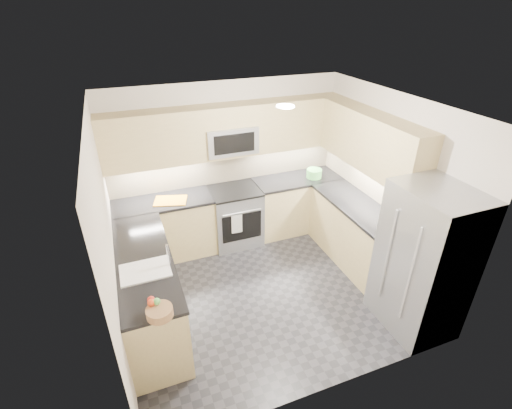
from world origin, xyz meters
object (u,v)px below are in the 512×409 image
at_px(microwave, 230,139).
at_px(fruit_basket, 160,312).
at_px(cutting_board, 171,201).
at_px(refrigerator, 424,262).
at_px(utensil_bowl, 314,173).
at_px(gas_range, 235,216).

relative_size(microwave, fruit_basket, 3.11).
bearing_deg(microwave, cutting_board, -170.94).
bearing_deg(microwave, refrigerator, -60.38).
relative_size(refrigerator, utensil_bowl, 7.30).
xyz_separation_m(utensil_bowl, fruit_basket, (-2.80, -2.17, -0.03)).
bearing_deg(refrigerator, microwave, 119.62).
bearing_deg(cutting_board, fruit_basket, -102.07).
bearing_deg(gas_range, cutting_board, -178.19).
bearing_deg(microwave, fruit_basket, -121.59).
height_order(cutting_board, fruit_basket, fruit_basket).
distance_m(microwave, cutting_board, 1.24).
bearing_deg(utensil_bowl, refrigerator, -87.58).
bearing_deg(gas_range, microwave, 90.00).
relative_size(refrigerator, fruit_basket, 7.37).
bearing_deg(fruit_basket, microwave, 58.41).
relative_size(cutting_board, fruit_basket, 1.86).
xyz_separation_m(microwave, refrigerator, (1.45, -2.55, -0.80)).
height_order(microwave, fruit_basket, microwave).
height_order(gas_range, utensil_bowl, utensil_bowl).
relative_size(microwave, refrigerator, 0.42).
bearing_deg(cutting_board, refrigerator, -44.61).
bearing_deg(fruit_basket, refrigerator, -3.93).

